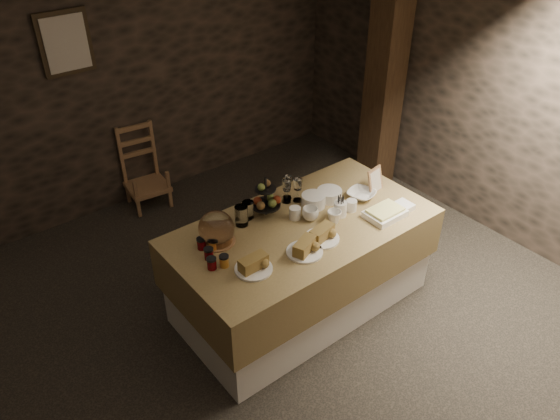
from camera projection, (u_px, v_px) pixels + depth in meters
ground_plane at (253, 348)px, 4.14m from camera, size 5.50×5.00×0.01m
room_shell at (246, 171)px, 3.26m from camera, size 5.52×5.02×2.60m
buffet_table at (302, 260)px, 4.29m from camera, size 2.02×1.07×0.80m
chair at (143, 171)px, 5.60m from camera, size 0.44×0.42×0.67m
timber_column at (386, 67)px, 5.48m from camera, size 0.30×0.30×2.60m
framed_picture at (65, 43)px, 4.68m from camera, size 0.45×0.04×0.55m
plate_stack_a at (313, 200)px, 4.29m from camera, size 0.19×0.19×0.10m
plate_stack_b at (329, 195)px, 4.37m from camera, size 0.20×0.20×0.08m
cutlery_holder at (340, 209)px, 4.17m from camera, size 0.10×0.10×0.12m
cup_a at (310, 214)px, 4.14m from camera, size 0.16×0.16×0.10m
cup_b at (334, 217)px, 4.10m from camera, size 0.13×0.13×0.10m
mug_c at (295, 213)px, 4.15m from camera, size 0.09×0.09×0.09m
mug_d at (351, 205)px, 4.24m from camera, size 0.08×0.08×0.09m
bowl at (361, 194)px, 4.40m from camera, size 0.27×0.27×0.05m
cake_dome at (217, 230)px, 3.87m from camera, size 0.26×0.26×0.26m
fruit_stand at (267, 200)px, 4.14m from camera, size 0.23×0.23×0.33m
bread_platter_left at (253, 265)px, 3.66m from camera, size 0.26×0.26×0.11m
bread_platter_center at (305, 248)px, 3.81m from camera, size 0.26×0.26×0.11m
bread_platter_right at (322, 235)px, 3.93m from camera, size 0.26×0.26×0.11m
jam_jars at (212, 254)px, 3.76m from camera, size 0.18×0.32×0.07m
tart_dish at (385, 213)px, 4.17m from camera, size 0.30×0.22×0.07m
square_dish at (403, 206)px, 4.27m from camera, size 0.14×0.14×0.04m
menu_frame at (375, 181)px, 4.46m from camera, size 0.18×0.10×0.22m
storage_jar_a at (241, 216)px, 4.06m from camera, size 0.10×0.10×0.16m
storage_jar_b at (248, 210)px, 4.14m from camera, size 0.09×0.09×0.14m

